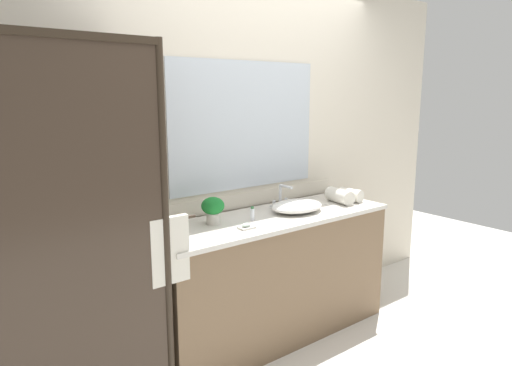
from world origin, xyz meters
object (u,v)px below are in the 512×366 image
(soap_dish, at_px, (246,226))
(amenity_bottle_conditioner, at_px, (252,214))
(amenity_bottle_shampoo, at_px, (184,230))
(rolled_towel_near_edge, at_px, (350,195))
(potted_plant, at_px, (213,208))
(amenity_bottle_lotion, at_px, (179,221))
(faucet, at_px, (281,199))
(rolled_towel_middle, at_px, (340,196))
(sink_basin, at_px, (297,206))

(soap_dish, xyz_separation_m, amenity_bottle_conditioner, (0.15, 0.13, 0.03))
(amenity_bottle_shampoo, bearing_deg, rolled_towel_near_edge, -0.66)
(potted_plant, bearing_deg, amenity_bottle_conditioner, -17.63)
(amenity_bottle_shampoo, relative_size, amenity_bottle_lotion, 0.80)
(faucet, xyz_separation_m, potted_plant, (-0.65, -0.07, 0.05))
(amenity_bottle_lotion, bearing_deg, amenity_bottle_shampoo, -109.28)
(potted_plant, bearing_deg, rolled_towel_middle, -5.65)
(sink_basin, height_order, faucet, faucet)
(amenity_bottle_lotion, relative_size, rolled_towel_middle, 0.40)
(sink_basin, xyz_separation_m, amenity_bottle_conditioner, (-0.39, 0.02, 0.00))
(sink_basin, height_order, soap_dish, sink_basin)
(faucet, relative_size, potted_plant, 0.98)
(rolled_towel_near_edge, bearing_deg, rolled_towel_middle, 172.69)
(faucet, height_order, soap_dish, faucet)
(amenity_bottle_lotion, bearing_deg, faucet, 1.66)
(rolled_towel_middle, bearing_deg, amenity_bottle_conditioner, 178.24)
(potted_plant, xyz_separation_m, rolled_towel_near_edge, (1.20, -0.12, -0.06))
(potted_plant, height_order, rolled_towel_near_edge, potted_plant)
(amenity_bottle_lotion, distance_m, rolled_towel_middle, 1.32)
(amenity_bottle_shampoo, relative_size, rolled_towel_near_edge, 0.41)
(potted_plant, relative_size, soap_dish, 1.79)
(sink_basin, height_order, rolled_towel_near_edge, rolled_towel_near_edge)
(rolled_towel_near_edge, bearing_deg, amenity_bottle_shampoo, 179.34)
(soap_dish, bearing_deg, sink_basin, 12.11)
(amenity_bottle_lotion, bearing_deg, rolled_towel_near_edge, -6.84)
(rolled_towel_near_edge, bearing_deg, faucet, 160.53)
(faucet, relative_size, amenity_bottle_conditioner, 1.86)
(soap_dish, height_order, amenity_bottle_conditioner, amenity_bottle_conditioner)
(soap_dish, distance_m, rolled_towel_near_edge, 1.09)
(sink_basin, xyz_separation_m, amenity_bottle_lotion, (-0.87, 0.15, 0.00))
(soap_dish, relative_size, amenity_bottle_shampoo, 1.32)
(faucet, distance_m, amenity_bottle_shampoo, 0.94)
(sink_basin, bearing_deg, soap_dish, -167.89)
(soap_dish, bearing_deg, rolled_towel_middle, 6.27)
(sink_basin, height_order, amenity_bottle_lotion, amenity_bottle_lotion)
(potted_plant, bearing_deg, amenity_bottle_lotion, 167.54)
(soap_dish, height_order, rolled_towel_middle, rolled_towel_middle)
(sink_basin, xyz_separation_m, faucet, (0.00, 0.17, 0.02))
(faucet, distance_m, rolled_towel_near_edge, 0.59)
(soap_dish, relative_size, amenity_bottle_conditioner, 1.06)
(faucet, bearing_deg, potted_plant, -173.53)
(rolled_towel_near_edge, distance_m, rolled_towel_middle, 0.11)
(amenity_bottle_shampoo, xyz_separation_m, amenity_bottle_conditioner, (0.53, 0.02, 0.01))
(amenity_bottle_conditioner, bearing_deg, soap_dish, -138.08)
(amenity_bottle_shampoo, bearing_deg, amenity_bottle_conditioner, 2.45)
(faucet, distance_m, soap_dish, 0.61)
(amenity_bottle_lotion, bearing_deg, rolled_towel_middle, -6.81)
(faucet, height_order, amenity_bottle_shampoo, faucet)
(rolled_towel_middle, bearing_deg, potted_plant, 174.35)
(sink_basin, bearing_deg, potted_plant, 171.20)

